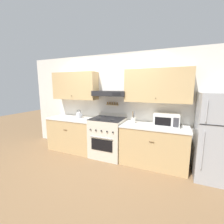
# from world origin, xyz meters

# --- Properties ---
(ground_plane) EXTENTS (16.00, 16.00, 0.00)m
(ground_plane) POSITION_xyz_m (0.00, 0.00, 0.00)
(ground_plane) COLOR brown
(wall_back) EXTENTS (5.20, 0.46, 2.55)m
(wall_back) POSITION_xyz_m (0.03, 0.63, 1.46)
(wall_back) COLOR silver
(wall_back) RESTS_ON ground_plane
(counter_left) EXTENTS (1.31, 0.68, 0.89)m
(counter_left) POSITION_xyz_m (-1.05, 0.34, 0.45)
(counter_left) COLOR tan
(counter_left) RESTS_ON ground_plane
(counter_right) EXTENTS (1.43, 0.68, 0.89)m
(counter_right) POSITION_xyz_m (1.11, 0.34, 0.45)
(counter_right) COLOR tan
(counter_right) RESTS_ON ground_plane
(stove_range) EXTENTS (0.79, 0.70, 1.04)m
(stove_range) POSITION_xyz_m (-0.00, 0.33, 0.49)
(stove_range) COLOR beige
(stove_range) RESTS_ON ground_plane
(refrigerator) EXTENTS (0.70, 0.76, 1.63)m
(refrigerator) POSITION_xyz_m (2.25, 0.29, 0.82)
(refrigerator) COLOR #ADAFB5
(refrigerator) RESTS_ON ground_plane
(tea_kettle) EXTENTS (0.19, 0.15, 0.22)m
(tea_kettle) POSITION_xyz_m (-0.89, 0.41, 0.99)
(tea_kettle) COLOR #B7B7BC
(tea_kettle) RESTS_ON counter_left
(microwave) EXTENTS (0.52, 0.36, 0.27)m
(microwave) POSITION_xyz_m (1.35, 0.42, 1.03)
(microwave) COLOR white
(microwave) RESTS_ON counter_right
(utensil_crock) EXTENTS (0.10, 0.10, 0.28)m
(utensil_crock) POSITION_xyz_m (0.63, 0.41, 0.97)
(utensil_crock) COLOR silver
(utensil_crock) RESTS_ON counter_right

